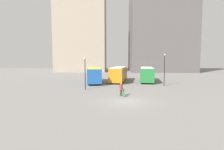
{
  "coord_description": "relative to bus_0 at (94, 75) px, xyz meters",
  "views": [
    {
      "loc": [
        -1.31,
        -18.18,
        4.35
      ],
      "look_at": [
        -1.73,
        10.97,
        1.89
      ],
      "focal_mm": 28.0,
      "sensor_mm": 36.0,
      "label": 1
    }
  ],
  "objects": [
    {
      "name": "suitcase",
      "position": [
        5.03,
        -13.1,
        -1.23
      ],
      "size": [
        0.22,
        0.37,
        0.99
      ],
      "rotation": [
        0.0,
        0.0,
        1.63
      ],
      "color": "#28844C",
      "rests_on": "ground_plane"
    },
    {
      "name": "lamp_post_1",
      "position": [
        -0.4,
        -8.1,
        1.3
      ],
      "size": [
        0.28,
        0.28,
        4.78
      ],
      "color": "black",
      "rests_on": "ground_plane"
    },
    {
      "name": "ground_plane",
      "position": [
        5.25,
        -15.51,
        -1.58
      ],
      "size": [
        160.0,
        160.0,
        0.0
      ],
      "primitive_type": "plane",
      "color": "slate"
    },
    {
      "name": "lamp_post_0",
      "position": [
        12.45,
        -3.86,
        1.64
      ],
      "size": [
        0.28,
        0.28,
        5.44
      ],
      "color": "black",
      "rests_on": "ground_plane"
    },
    {
      "name": "building_block_right",
      "position": [
        21.67,
        35.42,
        17.88
      ],
      "size": [
        23.13,
        17.99,
        38.91
      ],
      "color": "#5B5656",
      "rests_on": "ground_plane"
    },
    {
      "name": "bus_0",
      "position": [
        0.0,
        0.0,
        0.0
      ],
      "size": [
        3.63,
        9.29,
        2.9
      ],
      "rotation": [
        0.0,
        0.0,
        1.7
      ],
      "color": "#1E56A3",
      "rests_on": "ground_plane"
    },
    {
      "name": "bus_1",
      "position": [
        4.84,
        2.09,
        0.02
      ],
      "size": [
        4.04,
        9.95,
        2.94
      ],
      "rotation": [
        0.0,
        0.0,
        1.41
      ],
      "color": "orange",
      "rests_on": "ground_plane"
    },
    {
      "name": "building_block_left",
      "position": [
        -8.97,
        35.42,
        12.98
      ],
      "size": [
        18.74,
        12.95,
        29.11
      ],
      "color": "tan",
      "rests_on": "ground_plane"
    },
    {
      "name": "bus_2",
      "position": [
        10.51,
        1.99,
        0.0
      ],
      "size": [
        3.83,
        9.3,
        2.92
      ],
      "rotation": [
        0.0,
        0.0,
        1.42
      ],
      "color": "#237A38",
      "rests_on": "ground_plane"
    },
    {
      "name": "traveler",
      "position": [
        4.75,
        -12.67,
        -0.64
      ],
      "size": [
        0.43,
        0.43,
        1.58
      ],
      "rotation": [
        0.0,
        0.0,
        1.63
      ],
      "color": "#4C3828",
      "rests_on": "ground_plane"
    }
  ]
}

